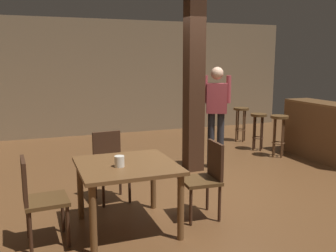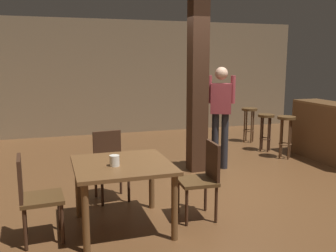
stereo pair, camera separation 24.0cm
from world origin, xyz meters
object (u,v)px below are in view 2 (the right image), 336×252
(dining_table, at_px, (123,173))
(bar_stool_near, at_px, (286,127))
(chair_west, at_px, (34,194))
(chair_east, at_px, (203,176))
(chair_north, at_px, (110,162))
(standing_person, at_px, (221,110))
(bar_counter, at_px, (329,132))
(napkin_cup, at_px, (114,161))
(bar_stool_far, at_px, (249,117))
(bar_stool_mid, at_px, (266,124))

(dining_table, distance_m, bar_stool_near, 4.01)
(dining_table, distance_m, chair_west, 0.93)
(chair_east, distance_m, chair_north, 1.33)
(dining_table, bearing_deg, chair_west, -177.40)
(chair_west, xyz_separation_m, chair_north, (0.92, 0.98, 0.00))
(standing_person, xyz_separation_m, bar_counter, (2.06, -0.22, -0.46))
(chair_north, bearing_deg, chair_west, -133.42)
(standing_person, bearing_deg, napkin_cup, -138.58)
(dining_table, bearing_deg, standing_person, 41.44)
(chair_north, xyz_separation_m, bar_counter, (4.06, 0.62, 0.03))
(bar_counter, distance_m, bar_stool_far, 1.98)
(bar_stool_far, bearing_deg, standing_person, -132.11)
(napkin_cup, distance_m, bar_stool_far, 5.09)
(bar_stool_near, bearing_deg, bar_stool_far, 87.55)
(dining_table, relative_size, bar_stool_near, 1.29)
(dining_table, xyz_separation_m, chair_west, (-0.92, -0.04, -0.12))
(bar_counter, bearing_deg, standing_person, 173.96)
(chair_north, xyz_separation_m, bar_stool_near, (3.47, 1.07, 0.08))
(chair_west, relative_size, standing_person, 0.52)
(bar_stool_near, bearing_deg, chair_east, -141.41)
(bar_stool_mid, bearing_deg, dining_table, -142.71)
(dining_table, distance_m, chair_east, 0.95)
(bar_stool_far, bearing_deg, chair_west, -141.79)
(chair_north, xyz_separation_m, standing_person, (2.00, 0.84, 0.50))
(chair_west, relative_size, bar_counter, 0.53)
(dining_table, height_order, standing_person, standing_person)
(chair_north, height_order, bar_counter, bar_counter)
(bar_stool_far, bearing_deg, napkin_cup, -135.68)
(dining_table, distance_m, standing_person, 2.71)
(chair_west, relative_size, napkin_cup, 7.73)
(standing_person, bearing_deg, chair_north, -157.24)
(chair_east, relative_size, bar_stool_far, 1.16)
(napkin_cup, xyz_separation_m, bar_counter, (4.17, 1.64, -0.25))
(chair_west, height_order, standing_person, standing_person)
(bar_counter, bearing_deg, bar_stool_mid, 121.43)
(chair_east, bearing_deg, napkin_cup, -176.35)
(napkin_cup, bearing_deg, standing_person, 41.42)
(standing_person, xyz_separation_m, bar_stool_mid, (1.42, 0.83, -0.45))
(chair_east, height_order, napkin_cup, chair_east)
(bar_stool_near, height_order, bar_stool_mid, bar_stool_near)
(dining_table, distance_m, napkin_cup, 0.21)
(napkin_cup, bearing_deg, chair_north, 84.12)
(chair_west, bearing_deg, bar_stool_far, 38.21)
(napkin_cup, distance_m, bar_stool_near, 4.15)
(napkin_cup, relative_size, standing_person, 0.07)
(bar_stool_near, bearing_deg, bar_stool_mid, 94.70)
(chair_east, relative_size, bar_stool_mid, 1.18)
(chair_north, bearing_deg, bar_stool_mid, 26.10)
(chair_east, height_order, bar_counter, bar_counter)
(chair_north, height_order, bar_stool_far, chair_north)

